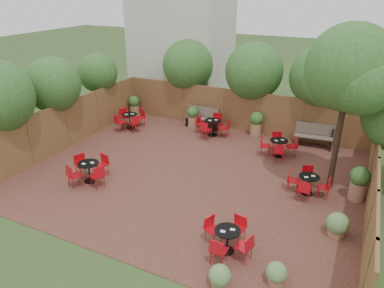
% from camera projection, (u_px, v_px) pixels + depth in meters
% --- Properties ---
extents(ground, '(80.00, 80.00, 0.00)m').
position_uv_depth(ground, '(192.00, 174.00, 13.54)').
color(ground, '#354F23').
rests_on(ground, ground).
extents(courtyard_paving, '(12.00, 10.00, 0.02)m').
position_uv_depth(courtyard_paving, '(192.00, 174.00, 13.53)').
color(courtyard_paving, '#391F17').
rests_on(courtyard_paving, ground).
extents(fence_back, '(12.00, 0.08, 2.00)m').
position_uv_depth(fence_back, '(237.00, 110.00, 17.23)').
color(fence_back, brown).
rests_on(fence_back, ground).
extents(fence_left, '(0.08, 10.00, 2.00)m').
position_uv_depth(fence_left, '(67.00, 124.00, 15.52)').
color(fence_left, brown).
rests_on(fence_left, ground).
extents(fence_right, '(0.08, 10.00, 2.00)m').
position_uv_depth(fence_right, '(372.00, 187.00, 10.74)').
color(fence_right, brown).
rests_on(fence_right, ground).
extents(neighbour_building, '(5.00, 4.00, 8.00)m').
position_uv_depth(neighbour_building, '(182.00, 33.00, 20.26)').
color(neighbour_building, beige).
rests_on(neighbour_building, ground).
extents(overhang_foliage, '(16.01, 11.04, 2.77)m').
position_uv_depth(overhang_foliage, '(204.00, 82.00, 15.12)').
color(overhang_foliage, '#28581C').
rests_on(overhang_foliage, ground).
extents(courtyard_tree, '(2.86, 2.77, 5.57)m').
position_uv_depth(courtyard_tree, '(349.00, 73.00, 11.03)').
color(courtyard_tree, black).
rests_on(courtyard_tree, courtyard_paving).
extents(park_bench_left, '(1.63, 0.55, 1.00)m').
position_uv_depth(park_bench_left, '(202.00, 117.00, 17.80)').
color(park_bench_left, brown).
rests_on(park_bench_left, courtyard_paving).
extents(park_bench_right, '(1.66, 0.68, 1.00)m').
position_uv_depth(park_bench_right, '(314.00, 135.00, 15.66)').
color(park_bench_right, brown).
rests_on(park_bench_right, courtyard_paving).
extents(bistro_tables, '(10.40, 8.75, 0.88)m').
position_uv_depth(bistro_tables, '(198.00, 153.00, 14.20)').
color(bistro_tables, black).
rests_on(bistro_tables, courtyard_paving).
extents(planters, '(11.92, 4.50, 1.17)m').
position_uv_depth(planters, '(229.00, 129.00, 16.08)').
color(planters, '#94664A').
rests_on(planters, courtyard_paving).
extents(low_shrubs, '(2.87, 3.81, 0.69)m').
position_uv_depth(low_shrubs, '(294.00, 249.00, 9.25)').
color(low_shrubs, '#94664A').
rests_on(low_shrubs, courtyard_paving).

